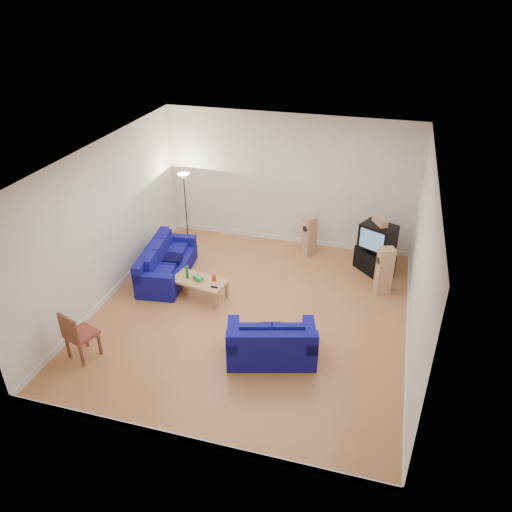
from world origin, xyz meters
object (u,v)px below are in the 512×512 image
(coffee_table, at_px, (199,282))
(tv_stand, at_px, (374,261))
(sofa_loveseat, at_px, (271,345))
(television, at_px, (378,236))
(sofa_three_seat, at_px, (165,266))

(coffee_table, relative_size, tv_stand, 1.40)
(sofa_loveseat, height_order, coffee_table, sofa_loveseat)
(tv_stand, distance_m, television, 0.63)
(sofa_three_seat, xyz_separation_m, tv_stand, (4.42, 1.49, -0.02))
(sofa_three_seat, bearing_deg, sofa_loveseat, 48.23)
(sofa_three_seat, bearing_deg, television, 101.25)
(sofa_three_seat, xyz_separation_m, coffee_table, (1.02, -0.54, 0.07))
(television, bearing_deg, coffee_table, -122.86)
(sofa_three_seat, distance_m, television, 4.71)
(sofa_three_seat, distance_m, sofa_loveseat, 3.54)
(coffee_table, bearing_deg, television, 30.72)
(sofa_loveseat, distance_m, tv_stand, 3.80)
(television, bearing_deg, sofa_three_seat, -135.02)
(sofa_loveseat, xyz_separation_m, tv_stand, (1.50, 3.49, -0.03))
(sofa_three_seat, relative_size, television, 2.37)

